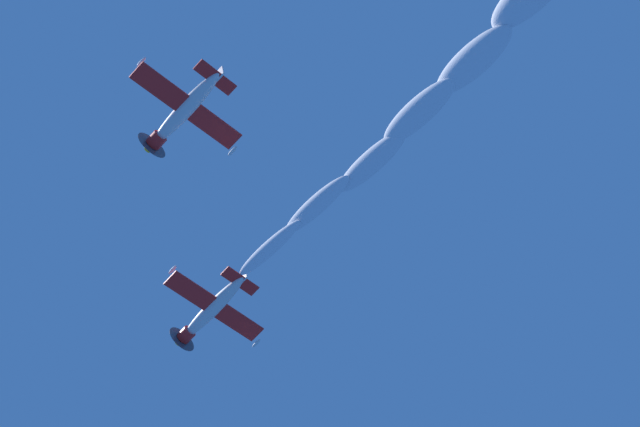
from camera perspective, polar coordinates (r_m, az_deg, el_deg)
name	(u,v)px	position (r m, az deg, el deg)	size (l,w,h in m)	color
airplane_lead	(211,310)	(65.99, -6.79, -5.98)	(7.07, 7.68, 2.96)	silver
airplane_left_wingman	(184,111)	(59.63, -8.48, 6.31)	(7.16, 7.61, 2.66)	silver
smoke_trail_lead	(438,90)	(60.28, 7.38, 7.64)	(26.95, 16.71, 3.78)	white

